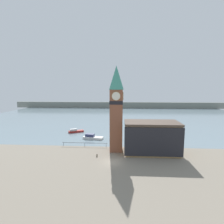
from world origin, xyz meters
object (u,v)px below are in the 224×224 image
at_px(clock_tower, 116,107).
at_px(boat_far, 75,131).
at_px(pier_building, 151,137).
at_px(boat_near, 92,137).
at_px(mooring_bollard_near, 97,155).

xyz_separation_m(clock_tower, boat_far, (-16.23, 18.61, -11.36)).
distance_m(clock_tower, pier_building, 12.01).
bearing_deg(pier_building, boat_near, 146.47).
bearing_deg(mooring_bollard_near, boat_far, 116.81).
bearing_deg(boat_far, boat_near, -72.17).
bearing_deg(pier_building, mooring_bollard_near, -165.42).
height_order(pier_building, mooring_bollard_near, pier_building).
bearing_deg(boat_near, clock_tower, -40.43).
height_order(clock_tower, boat_near, clock_tower).
xyz_separation_m(boat_near, boat_far, (-7.88, 8.05, -0.06)).
bearing_deg(boat_far, pier_building, -64.31).
height_order(clock_tower, pier_building, clock_tower).
distance_m(clock_tower, boat_near, 17.57).
bearing_deg(boat_far, clock_tower, -75.48).
relative_size(clock_tower, boat_near, 3.26).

